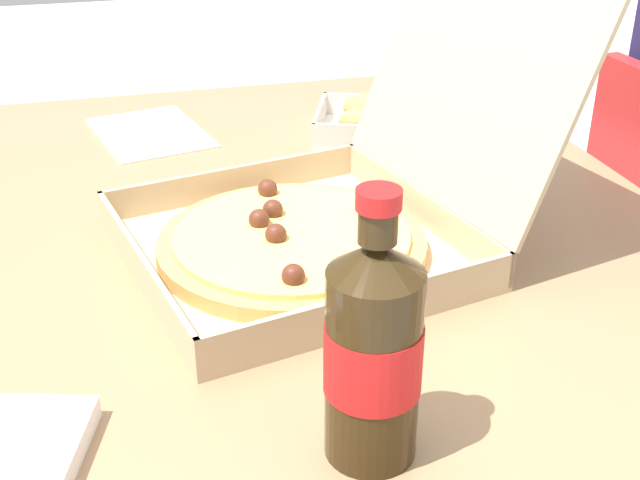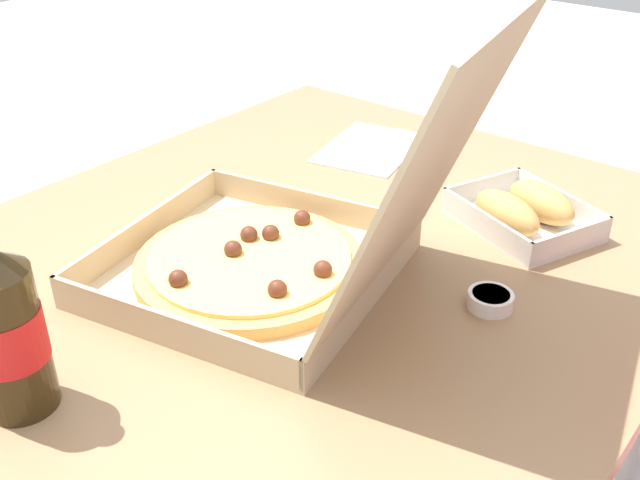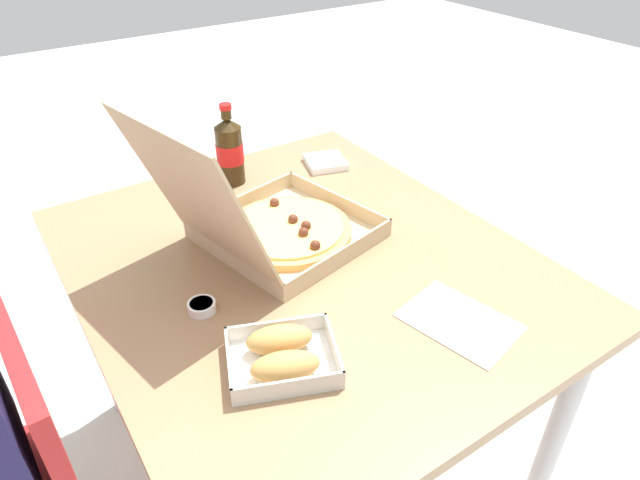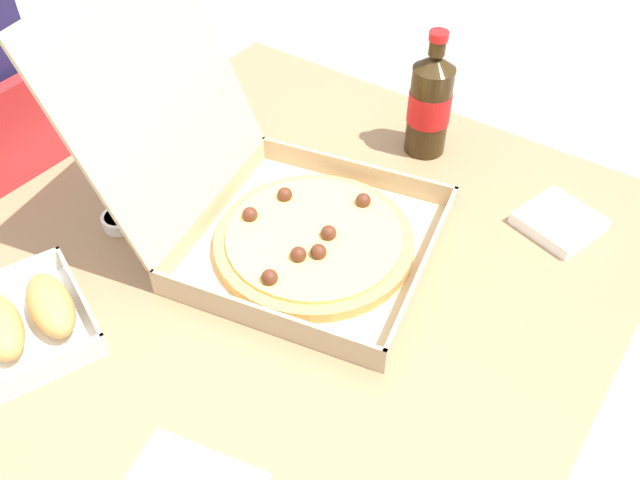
% 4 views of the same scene
% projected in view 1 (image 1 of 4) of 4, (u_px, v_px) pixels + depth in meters
% --- Properties ---
extents(dining_table, '(1.10, 0.93, 0.73)m').
position_uv_depth(dining_table, '(293.00, 276.00, 1.06)').
color(dining_table, '#997551').
rests_on(dining_table, ground_plane).
extents(pizza_box_open, '(0.44, 0.54, 0.37)m').
position_uv_depth(pizza_box_open, '(327.00, 209.00, 0.93)').
color(pizza_box_open, tan).
rests_on(pizza_box_open, dining_table).
extents(bread_side_box, '(0.21, 0.23, 0.06)m').
position_uv_depth(bread_side_box, '(380.00, 119.00, 1.27)').
color(bread_side_box, white).
rests_on(bread_side_box, dining_table).
extents(cola_bottle, '(0.07, 0.07, 0.22)m').
position_uv_depth(cola_bottle, '(373.00, 350.00, 0.61)').
color(cola_bottle, '#33230F').
rests_on(cola_bottle, dining_table).
extents(paper_menu, '(0.24, 0.19, 0.00)m').
position_uv_depth(paper_menu, '(150.00, 133.00, 1.28)').
color(paper_menu, white).
rests_on(paper_menu, dining_table).
extents(napkin_pile, '(0.14, 0.14, 0.02)m').
position_uv_depth(napkin_pile, '(11.00, 449.00, 0.64)').
color(napkin_pile, white).
rests_on(napkin_pile, dining_table).
extents(dipping_sauce_cup, '(0.06, 0.06, 0.02)m').
position_uv_depth(dipping_sauce_cup, '(473.00, 177.00, 1.10)').
color(dipping_sauce_cup, white).
rests_on(dipping_sauce_cup, dining_table).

